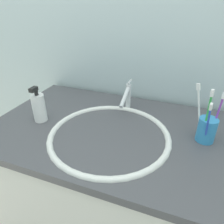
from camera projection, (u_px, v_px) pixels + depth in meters
tiled_wall_back at (147, 23)px, 0.97m from camera, size 2.29×0.04×2.40m
vanity_counter at (119, 197)px, 1.06m from camera, size 1.09×0.64×0.83m
sink_basin at (109, 144)px, 0.84m from camera, size 0.48×0.48×0.12m
faucet at (127, 96)px, 0.97m from camera, size 0.02×0.15×0.14m
toothbrush_cup at (207, 130)px, 0.77m from camera, size 0.07×0.07×0.09m
toothbrush_purple at (218, 114)px, 0.75m from camera, size 0.02×0.03×0.19m
toothbrush_blue at (208, 122)px, 0.71m from camera, size 0.03×0.06×0.18m
toothbrush_white at (199, 108)px, 0.76m from camera, size 0.06×0.04×0.21m
toothbrush_green at (208, 114)px, 0.72m from camera, size 0.02×0.03×0.21m
soap_dispenser at (39, 107)px, 0.89m from camera, size 0.06×0.06×0.16m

